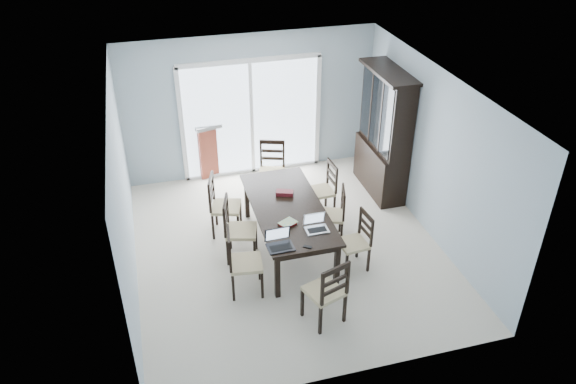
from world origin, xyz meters
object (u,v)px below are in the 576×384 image
at_px(game_box, 285,193).
at_px(cell_phone, 308,247).
at_px(china_hutch, 384,134).
at_px(chair_end_far, 272,163).
at_px(chair_left_mid, 234,223).
at_px(chair_right_far, 326,184).
at_px(chair_right_near, 359,235).
at_px(chair_right_mid, 336,209).
at_px(chair_left_near, 238,256).
at_px(chair_left_far, 219,199).
at_px(chair_end_near, 329,287).
at_px(hot_tub, 230,126).
at_px(laptop_dark, 280,244).
at_px(laptop_silver, 317,227).
at_px(dining_table, 288,211).

bearing_deg(game_box, cell_phone, -91.90).
relative_size(china_hutch, chair_end_far, 1.91).
distance_m(chair_left_mid, chair_right_far, 1.82).
bearing_deg(chair_right_near, chair_right_mid, 1.17).
bearing_deg(game_box, chair_left_mid, -158.51).
bearing_deg(chair_left_mid, chair_end_far, 164.49).
distance_m(chair_left_near, chair_right_mid, 1.84).
relative_size(china_hutch, chair_left_mid, 1.92).
relative_size(chair_left_near, chair_left_far, 0.99).
distance_m(chair_right_near, chair_end_near, 1.27).
bearing_deg(game_box, chair_right_far, 28.61).
bearing_deg(china_hutch, cell_phone, -132.06).
bearing_deg(chair_right_mid, chair_right_far, 9.87).
height_order(chair_end_far, hot_tub, chair_end_far).
height_order(china_hutch, chair_right_near, china_hutch).
height_order(chair_left_near, laptop_dark, chair_left_near).
relative_size(cell_phone, hot_tub, 0.05).
height_order(chair_end_far, cell_phone, chair_end_far).
relative_size(chair_right_far, laptop_dark, 3.00).
relative_size(chair_right_far, hot_tub, 0.45).
distance_m(laptop_silver, hot_tub, 4.16).
distance_m(chair_end_far, laptop_dark, 2.57).
distance_m(dining_table, laptop_dark, 1.00).
xyz_separation_m(chair_end_near, laptop_dark, (-0.43, 0.73, 0.21)).
bearing_deg(chair_left_mid, cell_phone, 53.85).
bearing_deg(laptop_silver, hot_tub, 96.51).
relative_size(chair_left_mid, chair_end_far, 1.00).
relative_size(chair_left_far, hot_tub, 0.49).
distance_m(chair_right_near, cell_phone, 0.95).
bearing_deg(chair_left_near, chair_end_far, 163.53).
xyz_separation_m(chair_left_mid, laptop_silver, (1.03, -0.67, 0.19)).
height_order(dining_table, game_box, game_box).
bearing_deg(chair_right_near, chair_left_far, 46.63).
bearing_deg(game_box, chair_left_far, 159.35).
bearing_deg(chair_end_near, chair_right_near, 32.74).
bearing_deg(laptop_dark, laptop_silver, 21.65).
bearing_deg(chair_end_far, chair_end_near, 107.93).
bearing_deg(laptop_dark, china_hutch, 40.69).
height_order(chair_right_near, laptop_dark, chair_right_near).
bearing_deg(chair_right_near, chair_left_mid, 62.22).
relative_size(dining_table, cell_phone, 19.71).
distance_m(chair_right_near, chair_end_far, 2.36).
height_order(china_hutch, chair_right_mid, china_hutch).
bearing_deg(chair_left_far, chair_left_near, 16.91).
xyz_separation_m(china_hutch, cell_phone, (-2.03, -2.25, -0.32)).
bearing_deg(chair_right_mid, chair_right_near, -156.99).
relative_size(china_hutch, chair_right_near, 2.15).
bearing_deg(chair_right_far, game_box, 115.06).
xyz_separation_m(china_hutch, laptop_dark, (-2.38, -2.17, -0.26)).
distance_m(chair_left_near, chair_right_far, 2.31).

